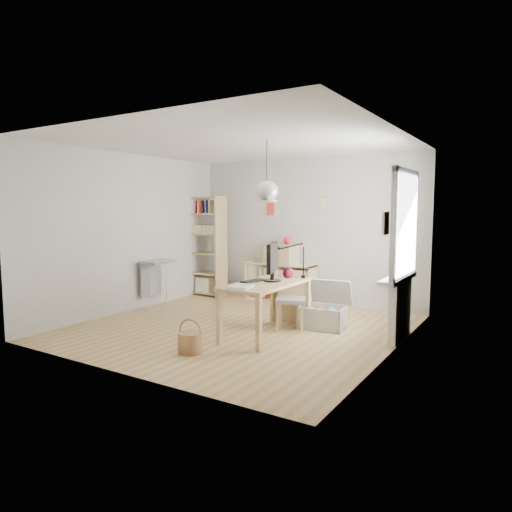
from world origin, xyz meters
The scene contains 20 objects.
ground centered at (0.00, 0.00, 0.00)m, with size 4.50×4.50×0.00m, color tan.
room_shell centered at (0.55, -0.15, 2.00)m, with size 4.50×4.50×4.50m.
window_unit centered at (2.23, 0.60, 1.55)m, with size 0.07×1.16×1.46m.
radiator centered at (2.19, 0.60, 0.40)m, with size 0.10×0.80×0.80m, color white.
windowsill centered at (2.14, 0.60, 0.83)m, with size 0.22×1.20×0.06m, color white.
desk centered at (0.55, -0.15, 0.66)m, with size 0.70×1.50×0.75m.
cube_shelf centered at (-0.47, 2.08, 0.30)m, with size 1.40×0.38×0.72m.
tall_bookshelf centered at (-2.04, 1.80, 1.09)m, with size 0.80×0.38×2.00m.
side_table centered at (-2.04, 0.35, 0.67)m, with size 0.40×0.55×0.85m.
chair centered at (0.67, 0.35, 0.48)m, with size 0.54×0.54×0.84m.
wicker_basket centered at (0.15, -1.31, 0.14)m, with size 0.31×0.30×0.42m.
storage_chest centered at (1.07, 0.66, 0.22)m, with size 0.72×0.79×0.69m.
monitor centered at (0.58, -0.04, 1.05)m, with size 0.26×0.60×0.54m.
keyboard centered at (0.36, -0.19, 0.76)m, with size 0.15×0.39×0.02m, color black.
task_lamp centered at (0.60, 0.39, 1.08)m, with size 0.46×0.17×0.49m.
yarn_ball centered at (0.64, 0.31, 0.82)m, with size 0.15×0.15×0.15m, color #440916.
paper_tray centered at (0.49, -0.71, 0.77)m, with size 0.26×0.33×0.03m, color white.
drawer_chest centered at (-0.42, 2.04, 0.90)m, with size 0.64×0.29×0.37m, color beige.
red_vase centered at (-0.29, 2.04, 1.17)m, with size 0.14×0.14×0.16m, color #A50D27.
potted_plant centered at (2.12, 0.95, 1.03)m, with size 0.31×0.27×0.35m, color #346A28.
Camera 1 is at (3.71, -5.52, 1.77)m, focal length 32.00 mm.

